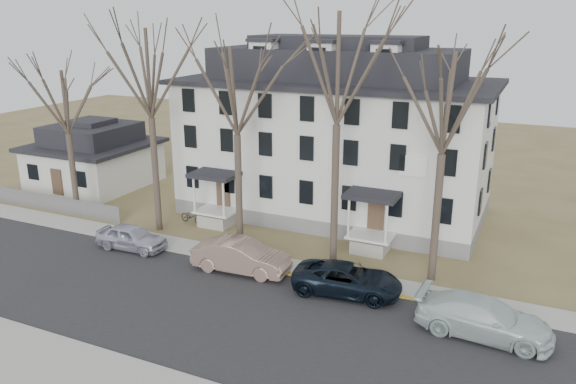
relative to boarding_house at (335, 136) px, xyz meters
The scene contains 17 objects.
ground 18.85m from the boarding_house, 83.64° to the right, with size 120.00×120.00×0.00m, color olive.
main_road 16.96m from the boarding_house, 82.85° to the right, with size 120.00×10.00×0.04m, color #27272A.
far_sidewalk 11.49m from the boarding_house, 78.64° to the right, with size 120.00×2.00×0.08m, color #A09F97.
yellow_curb 13.99m from the boarding_house, 57.18° to the right, with size 14.00×0.25×0.06m, color gold.
boarding_house is the anchor object (origin of this frame).
small_house 20.34m from the boarding_house, behind, with size 8.70×8.70×5.00m.
fence 21.48m from the boarding_house, 156.01° to the right, with size 14.00×0.06×1.20m, color gray.
tree_far_left 13.12m from the boarding_house, 137.82° to the right, with size 8.40×8.40×13.72m.
tree_mid_left 9.66m from the boarding_house, 110.20° to the right, with size 7.80×7.80×12.74m.
tree_center 10.39m from the boarding_house, 69.80° to the right, with size 9.00×9.00×14.70m.
tree_mid_right 12.51m from the boarding_house, 43.81° to the right, with size 7.80×7.80×12.74m.
tree_bungalow 18.17m from the boarding_house, 152.99° to the right, with size 6.60×6.60×10.78m.
car_silver 15.02m from the boarding_house, 126.18° to the right, with size 1.74×4.33×1.47m, color #B8BACB.
car_tan 12.40m from the boarding_house, 95.17° to the right, with size 1.85×5.30×1.75m, color gray.
car_navy 13.37m from the boarding_house, 66.63° to the right, with size 2.49×5.40×1.50m, color black.
car_white 17.80m from the boarding_house, 47.79° to the right, with size 2.33×5.73×1.66m, color silver.
bicycle_left 11.14m from the boarding_house, 140.28° to the right, with size 0.61×1.76×0.93m, color black.
Camera 1 is at (10.82, -17.70, 13.20)m, focal length 35.00 mm.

